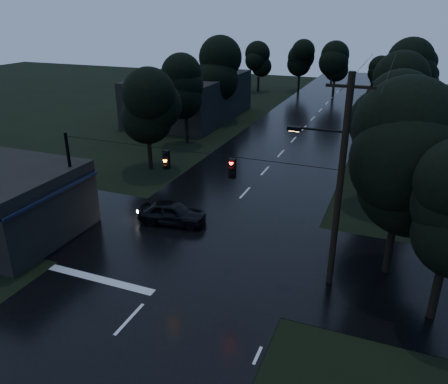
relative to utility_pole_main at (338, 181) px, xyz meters
The scene contains 15 objects.
main_road 21.06m from the utility_pole_main, 111.30° to the left, with size 12.00×120.00×0.02m, color black.
cross_street 9.14m from the utility_pole_main, behind, with size 60.00×9.00×0.02m, color black.
building_far_left 36.15m from the utility_pole_main, 126.44° to the left, with size 10.00×16.00×5.00m, color black.
utility_pole_main is the anchor object (origin of this frame).
utility_pole_far 17.08m from the utility_pole_main, 87.00° to the left, with size 2.00×0.30×7.50m.
anchor_pole_left 15.08m from the utility_pole_main, behind, with size 0.18×0.18×6.00m, color black.
span_signals 6.85m from the utility_pole_main, behind, with size 15.00×0.37×1.12m.
tree_corner_near 3.35m from the utility_pole_main, 37.67° to the left, with size 4.48×4.48×9.44m.
tree_left_a 19.76m from the utility_pole_main, 146.16° to the left, with size 3.92×3.92×8.26m.
tree_left_b 25.50m from the utility_pole_main, 131.84° to the left, with size 4.20×4.20×8.85m.
tree_left_c 33.94m from the utility_pole_main, 121.27° to the left, with size 4.48×4.48×9.44m.
tree_right_a 11.12m from the utility_pole_main, 81.77° to the left, with size 4.20×4.20×8.85m.
tree_right_b 19.14m from the utility_pole_main, 83.42° to the left, with size 4.48×4.48×9.44m.
tree_right_c 29.16m from the utility_pole_main, 84.50° to the left, with size 4.76×4.76×10.03m.
car 11.33m from the utility_pole_main, 164.27° to the left, with size 1.69×4.19×1.43m, color black.
Camera 1 is at (9.39, -7.54, 12.29)m, focal length 35.00 mm.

